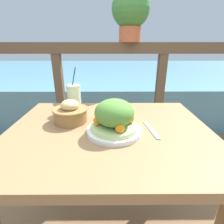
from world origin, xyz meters
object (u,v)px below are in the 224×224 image
at_px(drink_glass, 74,99).
at_px(potted_plant, 131,12).
at_px(salad_plate, 114,119).
at_px(bread_basket, 71,113).

height_order(drink_glass, potted_plant, potted_plant).
xyz_separation_m(salad_plate, potted_plant, (0.14, 0.85, 0.54)).
height_order(bread_basket, potted_plant, potted_plant).
distance_m(salad_plate, drink_glass, 0.35).
height_order(salad_plate, bread_basket, salad_plate).
relative_size(salad_plate, potted_plant, 0.63).
distance_m(drink_glass, bread_basket, 0.15).
relative_size(salad_plate, bread_basket, 1.39).
xyz_separation_m(salad_plate, drink_glass, (-0.23, 0.27, 0.01)).
distance_m(bread_basket, potted_plant, 0.99).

